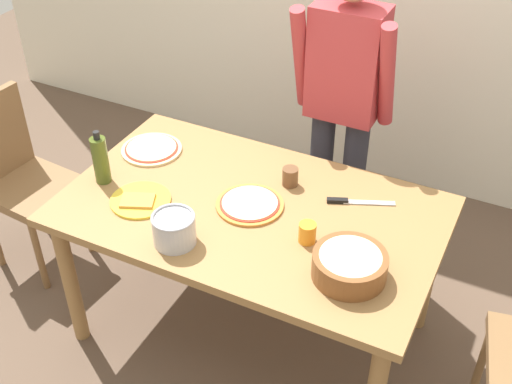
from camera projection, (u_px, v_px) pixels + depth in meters
ground at (251, 329)px, 3.24m from camera, size 8.00×8.00×0.00m
dining_table at (251, 224)px, 2.83m from camera, size 1.60×0.96×0.76m
person_cook at (343, 98)px, 3.17m from camera, size 0.49×0.25×1.62m
chair_wooden_left at (18, 173)px, 3.36m from camera, size 0.43×0.43×0.95m
pizza_raw_on_board at (152, 149)px, 3.12m from camera, size 0.29×0.29×0.02m
pizza_cooked_on_tray at (250, 204)px, 2.78m from camera, size 0.29×0.29×0.02m
plate_with_slice at (140, 200)px, 2.81m from camera, size 0.26×0.26×0.02m
popcorn_bowl at (350, 263)px, 2.42m from camera, size 0.28×0.28×0.11m
olive_oil_bottle at (101, 160)px, 2.87m from camera, size 0.07×0.07×0.26m
steel_pot at (174, 229)px, 2.57m from camera, size 0.17×0.17×0.13m
cup_orange at (307, 233)px, 2.59m from camera, size 0.07×0.07×0.08m
cup_small_brown at (290, 177)px, 2.89m from camera, size 0.07×0.07×0.08m
chef_knife at (352, 202)px, 2.80m from camera, size 0.28×0.14×0.02m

